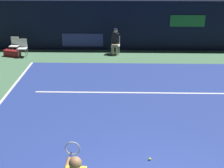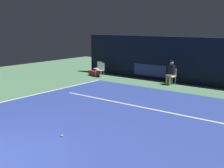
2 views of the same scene
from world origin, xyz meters
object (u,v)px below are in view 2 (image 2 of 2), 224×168
line_judge_on_chair (171,72)px  equipment_bag (94,73)px  courtside_chair_far (100,69)px  courtside_chair_near (98,68)px  tennis_ball (62,136)px

line_judge_on_chair → equipment_bag: 5.27m
line_judge_on_chair → courtside_chair_far: 4.69m
courtside_chair_near → tennis_ball: size_ratio=12.94×
tennis_ball → courtside_chair_near: bearing=124.8°
line_judge_on_chair → tennis_ball: bearing=-83.7°
line_judge_on_chair → courtside_chair_near: line_judge_on_chair is taller
equipment_bag → tennis_ball: bearing=-37.5°
courtside_chair_far → equipment_bag: (-0.57, 0.01, -0.34)m
courtside_chair_near → courtside_chair_far: size_ratio=1.00×
courtside_chair_far → tennis_ball: (5.64, -8.48, -0.46)m
equipment_bag → courtside_chair_far: bearing=15.0°
courtside_chair_near → equipment_bag: size_ratio=1.05×
line_judge_on_chair → equipment_bag: (-5.22, -0.48, -0.53)m
courtside_chair_far → line_judge_on_chair: bearing=6.1°
courtside_chair_near → courtside_chair_far: 0.69m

